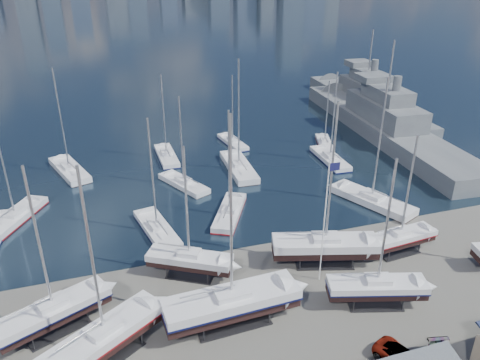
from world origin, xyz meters
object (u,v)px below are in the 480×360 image
object	(u,v)px
naval_ship_east	(383,126)
naval_ship_west	(365,101)
sailboat_cradle_0	(54,311)
flagpole	(326,214)

from	to	relation	value
naval_ship_east	naval_ship_west	bearing A→B (deg)	-16.17
sailboat_cradle_0	naval_ship_west	xyz separation A→B (m)	(60.82, 50.04, -0.38)
naval_ship_east	naval_ship_west	distance (m)	16.24
naval_ship_east	naval_ship_west	world-z (taller)	naval_ship_east
naval_ship_east	flagpole	size ratio (longest dim) A/B	4.02
sailboat_cradle_0	flagpole	bearing A→B (deg)	-26.03
sailboat_cradle_0	flagpole	xyz separation A→B (m)	(24.93, -0.55, 5.46)
naval_ship_east	flagpole	distance (m)	46.92
naval_ship_west	flagpole	distance (m)	62.30
naval_ship_west	flagpole	world-z (taller)	naval_ship_west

